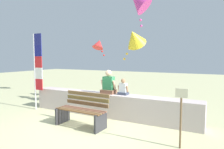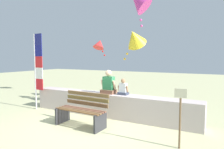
# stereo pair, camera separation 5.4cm
# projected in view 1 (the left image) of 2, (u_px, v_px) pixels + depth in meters

# --- Properties ---
(ground_plane) EXTENTS (40.00, 40.00, 0.00)m
(ground_plane) POSITION_uv_depth(u_px,v_px,m) (90.00, 126.00, 5.40)
(ground_plane) COLOR #BFBE8C
(seawall_ledge) EXTENTS (5.52, 0.52, 0.72)m
(seawall_ledge) POSITION_uv_depth(u_px,v_px,m) (109.00, 105.00, 6.31)
(seawall_ledge) COLOR beige
(seawall_ledge) RESTS_ON ground
(park_bench) EXTENTS (1.43, 0.66, 0.88)m
(park_bench) POSITION_uv_depth(u_px,v_px,m) (82.00, 111.00, 5.42)
(park_bench) COLOR brown
(park_bench) RESTS_ON ground
(person_adult) EXTENTS (0.48, 0.35, 0.73)m
(person_adult) POSITION_uv_depth(u_px,v_px,m) (109.00, 84.00, 6.30)
(person_adult) COLOR brown
(person_adult) RESTS_ON seawall_ledge
(person_child) EXTENTS (0.32, 0.24, 0.49)m
(person_child) POSITION_uv_depth(u_px,v_px,m) (123.00, 88.00, 6.08)
(person_child) COLOR #373F53
(person_child) RESTS_ON seawall_ledge
(flag_banner) EXTENTS (0.38, 0.05, 2.65)m
(flag_banner) POSITION_uv_depth(u_px,v_px,m) (37.00, 66.00, 7.00)
(flag_banner) COLOR #B7B7BC
(flag_banner) RESTS_ON ground
(kite_red) EXTENTS (0.63, 0.69, 0.88)m
(kite_red) POSITION_uv_depth(u_px,v_px,m) (99.00, 44.00, 9.67)
(kite_red) COLOR red
(kite_magenta) EXTENTS (0.90, 0.78, 1.19)m
(kite_magenta) POSITION_uv_depth(u_px,v_px,m) (138.00, 1.00, 6.40)
(kite_magenta) COLOR #DB3D9E
(kite_yellow) EXTENTS (0.82, 0.93, 1.18)m
(kite_yellow) POSITION_uv_depth(u_px,v_px,m) (134.00, 38.00, 6.86)
(kite_yellow) COLOR yellow
(sign_post) EXTENTS (0.24, 0.04, 1.22)m
(sign_post) POSITION_uv_depth(u_px,v_px,m) (181.00, 113.00, 4.05)
(sign_post) COLOR brown
(sign_post) RESTS_ON ground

